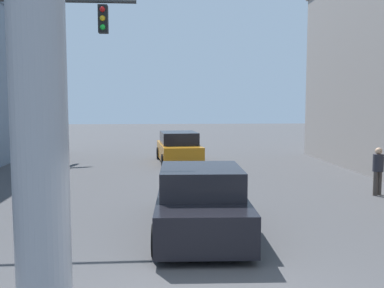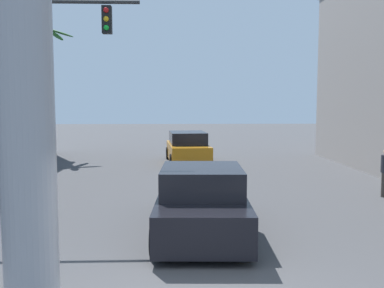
{
  "view_description": "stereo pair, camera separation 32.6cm",
  "coord_description": "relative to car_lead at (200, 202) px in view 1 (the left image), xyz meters",
  "views": [
    {
      "loc": [
        -0.65,
        -5.63,
        2.98
      ],
      "look_at": [
        0.0,
        3.35,
        2.13
      ],
      "focal_mm": 40.0,
      "sensor_mm": 36.0,
      "label": 1
    },
    {
      "loc": [
        -0.32,
        -5.65,
        2.98
      ],
      "look_at": [
        0.0,
        3.35,
        2.13
      ],
      "focal_mm": 40.0,
      "sensor_mm": 36.0,
      "label": 2
    }
  ],
  "objects": [
    {
      "name": "ground_plane",
      "position": [
        -0.25,
        5.89,
        -0.7
      ],
      "size": [
        95.12,
        95.12,
        0.0
      ],
      "primitive_type": "plane",
      "color": "#424244"
    },
    {
      "name": "pedestrian_mid_right",
      "position": [
        6.12,
        3.51,
        0.21
      ],
      "size": [
        0.45,
        0.45,
        1.57
      ],
      "color": "#3F3833",
      "rests_on": "ground"
    },
    {
      "name": "car_far",
      "position": [
        -0.02,
        11.72,
        0.03
      ],
      "size": [
        2.3,
        4.57,
        1.56
      ],
      "color": "black",
      "rests_on": "ground"
    },
    {
      "name": "palm_tree_far_left",
      "position": [
        -7.74,
        14.39,
        3.78
      ],
      "size": [
        2.89,
        2.78,
        7.19
      ],
      "color": "brown",
      "rests_on": "ground"
    },
    {
      "name": "car_lead",
      "position": [
        0.0,
        0.0,
        0.0
      ],
      "size": [
        2.22,
        4.96,
        1.56
      ],
      "color": "black",
      "rests_on": "ground"
    }
  ]
}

